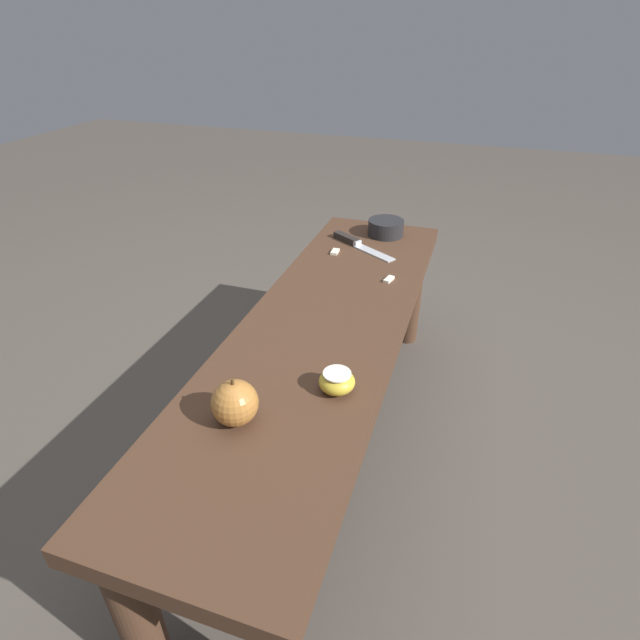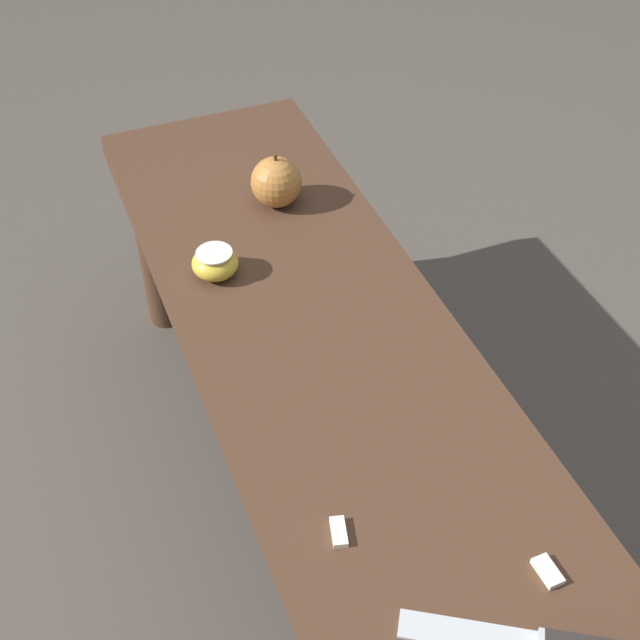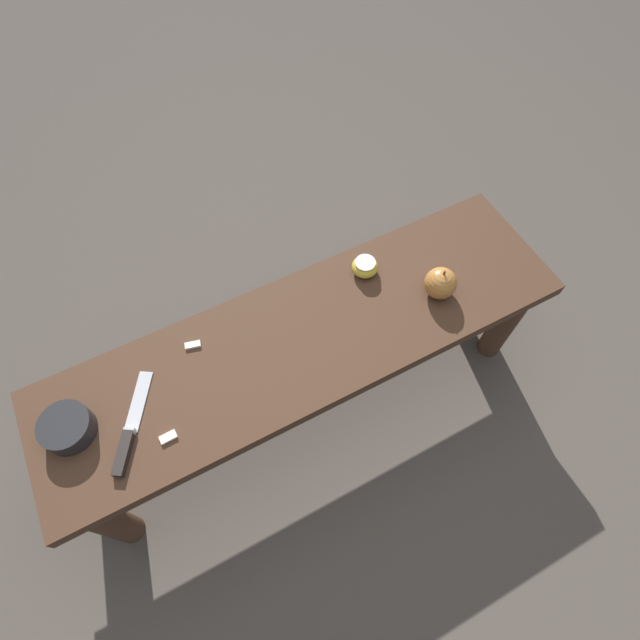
% 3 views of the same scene
% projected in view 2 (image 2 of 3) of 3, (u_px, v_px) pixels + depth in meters
% --- Properties ---
extents(ground_plane, '(8.00, 8.00, 0.00)m').
position_uv_depth(ground_plane, '(334.00, 532.00, 1.50)').
color(ground_plane, '#4C443D').
extents(wooden_bench, '(1.37, 0.37, 0.42)m').
position_uv_depth(wooden_bench, '(337.00, 398.00, 1.27)').
color(wooden_bench, '#472D1E').
rests_on(wooden_bench, ground_plane).
extents(apple_whole, '(0.08, 0.08, 0.09)m').
position_uv_depth(apple_whole, '(276.00, 182.00, 1.45)').
color(apple_whole, '#B27233').
rests_on(apple_whole, wooden_bench).
extents(apple_cut, '(0.07, 0.07, 0.04)m').
position_uv_depth(apple_cut, '(215.00, 263.00, 1.33)').
color(apple_cut, gold).
rests_on(apple_cut, wooden_bench).
extents(apple_slice_near_knife, '(0.04, 0.03, 0.01)m').
position_uv_depth(apple_slice_near_knife, '(339.00, 532.00, 1.01)').
color(apple_slice_near_knife, white).
rests_on(apple_slice_near_knife, wooden_bench).
extents(apple_slice_center, '(0.04, 0.02, 0.01)m').
position_uv_depth(apple_slice_center, '(548.00, 571.00, 0.97)').
color(apple_slice_center, white).
rests_on(apple_slice_center, wooden_bench).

